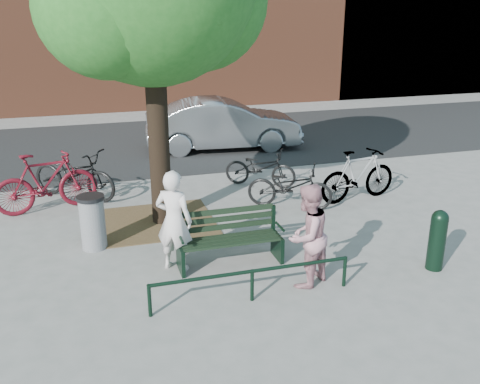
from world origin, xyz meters
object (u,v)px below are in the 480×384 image
object	(u,v)px
bicycle_c	(290,186)
person_left	(174,221)
litter_bin	(93,222)
person_right	(307,236)
parked_car	(223,124)
park_bench	(229,237)
bollard	(437,238)

from	to	relation	value
bicycle_c	person_left	bearing A→B (deg)	155.24
litter_bin	person_left	bearing A→B (deg)	-43.41
person_right	litter_bin	size ratio (longest dim) A/B	1.65
person_left	parked_car	size ratio (longest dim) A/B	0.37
park_bench	bicycle_c	distance (m)	2.87
bollard	person_right	bearing A→B (deg)	176.44
person_left	bollard	world-z (taller)	person_left
park_bench	bollard	world-z (taller)	bollard
bollard	bicycle_c	world-z (taller)	bollard
litter_bin	person_right	bearing A→B (deg)	-36.28
person_right	litter_bin	world-z (taller)	person_right
park_bench	litter_bin	size ratio (longest dim) A/B	1.76
park_bench	person_left	bearing A→B (deg)	176.62
park_bench	bollard	bearing A→B (deg)	-20.21
person_right	parked_car	distance (m)	8.35
bicycle_c	person_right	bearing A→B (deg)	-168.16
bollard	parked_car	bearing A→B (deg)	99.23
person_right	litter_bin	distance (m)	3.87
person_right	litter_bin	xyz separation A→B (m)	(-3.11, 2.28, -0.32)
person_left	park_bench	bearing A→B (deg)	-149.72
bollard	litter_bin	world-z (taller)	bollard
person_left	litter_bin	world-z (taller)	person_left
park_bench	bicycle_c	world-z (taller)	park_bench
person_left	bollard	size ratio (longest dim) A/B	1.64
litter_bin	bollard	bearing A→B (deg)	-24.32
park_bench	litter_bin	xyz separation A→B (m)	(-2.16, 1.25, 0.02)
person_right	bicycle_c	distance (m)	3.33
person_right	litter_bin	bearing A→B (deg)	-67.76
litter_bin	parked_car	size ratio (longest dim) A/B	0.22
litter_bin	parked_car	world-z (taller)	parked_car
park_bench	parked_car	size ratio (longest dim) A/B	0.38
person_left	bicycle_c	world-z (taller)	person_left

